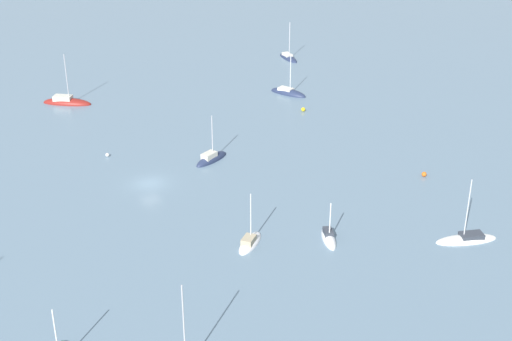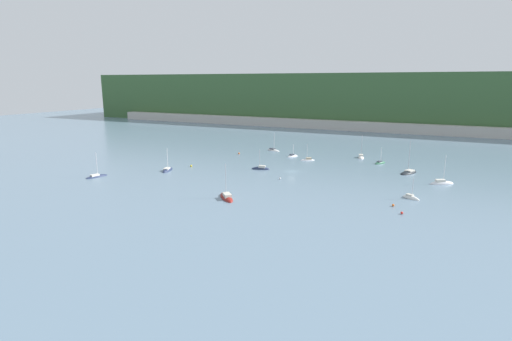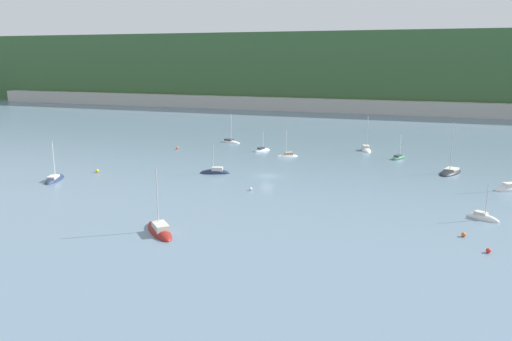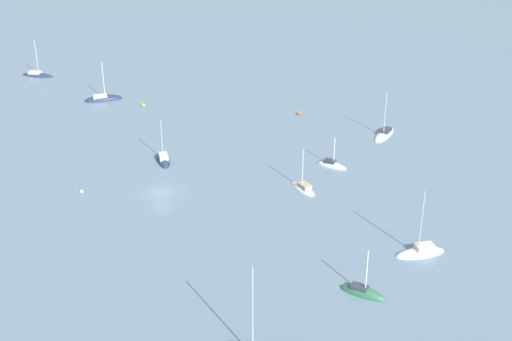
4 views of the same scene
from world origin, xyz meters
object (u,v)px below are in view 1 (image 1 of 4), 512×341
Objects in this scene: sailboat_1 at (329,239)px; mooring_buoy_0 at (303,109)px; sailboat_4 at (67,103)px; sailboat_8 at (211,159)px; sailboat_7 at (467,240)px; mooring_buoy_1 at (424,174)px; mooring_buoy_2 at (107,155)px; sailboat_9 at (288,58)px; sailboat_11 at (288,93)px; sailboat_6 at (250,243)px.

sailboat_1 is 40.87m from mooring_buoy_0.
sailboat_4 is 40.14m from mooring_buoy_0.
sailboat_8 is at bearing -33.45° from sailboat_4.
mooring_buoy_0 is at bearing 173.78° from sailboat_1.
sailboat_4 is at bearing -42.39° from mooring_buoy_0.
sailboat_7 is 37.16m from sailboat_8.
mooring_buoy_2 is (30.94, -31.50, -0.07)m from mooring_buoy_1.
sailboat_9 reaches higher than sailboat_11.
mooring_buoy_1 is at bearing 134.48° from mooring_buoy_2.
sailboat_4 is 1.16× the size of sailboat_7.
sailboat_4 is 1.29× the size of sailboat_8.
sailboat_7 reaches higher than sailboat_9.
sailboat_4 is 71.72m from sailboat_7.
sailboat_6 is at bearing -62.28° from sailboat_11.
mooring_buoy_2 is at bearing -54.94° from sailboat_4.
sailboat_4 reaches higher than sailboat_7.
mooring_buoy_2 is (51.35, 21.90, 0.18)m from sailboat_9.
sailboat_8 is 51.32m from sailboat_9.
sailboat_4 is at bearing -100.32° from mooring_buoy_2.
sailboat_6 is 0.81× the size of sailboat_11.
mooring_buoy_1 is 44.15m from mooring_buoy_2.
sailboat_4 is at bearing -78.60° from sailboat_9.
sailboat_4 is at bearing 85.36° from sailboat_8.
mooring_buoy_1 is (-28.94, 0.25, 0.21)m from sailboat_6.
sailboat_8 is 11.11× the size of mooring_buoy_1.
mooring_buoy_1 is at bearing -19.08° from sailboat_4.
mooring_buoy_0 is at bearing -20.79° from sailboat_9.
sailboat_6 is at bearing 41.41° from mooring_buoy_0.
sailboat_11 is at bearing -80.05° from sailboat_7.
sailboat_11 reaches higher than sailboat_8.
sailboat_7 is at bearing 57.43° from mooring_buoy_1.
sailboat_4 is 47.02m from sailboat_9.
sailboat_9 reaches higher than mooring_buoy_2.
sailboat_1 reaches higher than mooring_buoy_2.
sailboat_8 reaches higher than sailboat_1.
sailboat_4 reaches higher than sailboat_9.
sailboat_7 is at bearing -9.50° from sailboat_9.
sailboat_6 is at bearing -28.84° from sailboat_9.
sailboat_9 is (-40.25, -31.84, -0.02)m from sailboat_8.
sailboat_4 is at bearing -48.74° from sailboat_7.
sailboat_4 reaches higher than sailboat_8.
mooring_buoy_1 is at bearing 131.90° from sailboat_1.
mooring_buoy_2 is (4.38, 24.06, 0.15)m from sailboat_4.
sailboat_7 is at bearing -88.74° from sailboat_8.
sailboat_4 reaches higher than mooring_buoy_1.
mooring_buoy_1 is at bearing 83.81° from mooring_buoy_0.
sailboat_8 is 14.90m from mooring_buoy_2.
sailboat_9 reaches higher than mooring_buoy_0.
mooring_buoy_2 is at bearing -37.14° from sailboat_7.
sailboat_6 is 10.00× the size of mooring_buoy_1.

